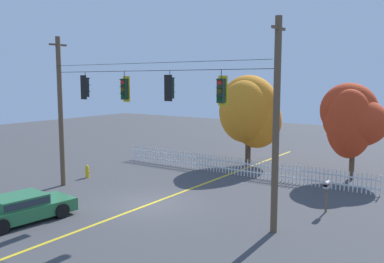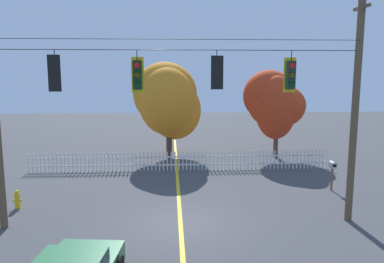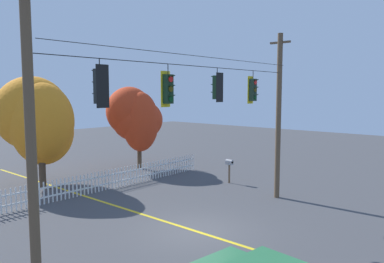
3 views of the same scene
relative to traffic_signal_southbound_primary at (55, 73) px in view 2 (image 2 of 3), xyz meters
name	(u,v)px [view 2 (image 2 of 3)]	position (x,y,z in m)	size (l,w,h in m)	color
ground	(180,224)	(4.27, 0.01, -5.55)	(80.00, 80.00, 0.00)	#424244
lane_centerline_stripe	(180,224)	(4.27, 0.01, -5.55)	(0.16, 36.00, 0.01)	gold
signal_support_span	(180,111)	(4.27, 0.01, -1.32)	(13.04, 1.10, 8.28)	brown
traffic_signal_southbound_primary	(55,73)	(0.00, 0.00, 0.00)	(0.43, 0.38, 1.42)	black
traffic_signal_westbound_side	(137,75)	(2.80, 0.02, -0.06)	(0.43, 0.38, 1.48)	black
traffic_signal_northbound_secondary	(217,72)	(5.57, 0.00, 0.02)	(0.43, 0.38, 1.36)	black
traffic_signal_eastbound_side	(291,75)	(8.23, 0.02, -0.06)	(0.43, 0.38, 1.48)	black
white_picket_fence	(181,161)	(4.51, 7.84, -5.00)	(17.23, 0.06, 1.10)	white
autumn_maple_near_fence	(169,101)	(3.81, 11.35, -1.79)	(4.46, 4.19, 6.28)	#473828
autumn_maple_mid	(274,103)	(10.72, 11.09, -1.92)	(4.09, 3.38, 5.77)	brown
fire_hydrant	(17,199)	(-2.43, 2.04, -5.17)	(0.38, 0.22, 0.79)	gold
roadside_mailbox	(333,167)	(11.59, 3.67, -4.39)	(0.25, 0.44, 1.42)	brown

